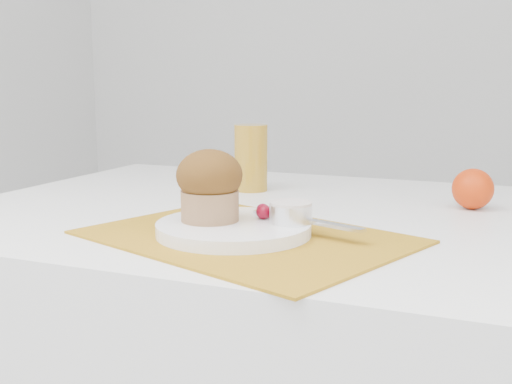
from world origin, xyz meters
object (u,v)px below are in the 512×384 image
at_px(plate, 234,228).
at_px(muffin, 210,185).
at_px(orange, 473,189).
at_px(juice_glass, 251,158).

relative_size(plate, muffin, 2.14).
bearing_deg(orange, muffin, -134.28).
bearing_deg(muffin, juice_glass, 104.11).
bearing_deg(muffin, orange, 45.72).
bearing_deg(plate, orange, 48.78).
bearing_deg(juice_glass, orange, -3.15).
height_order(plate, muffin, muffin).
distance_m(plate, muffin, 0.07).
xyz_separation_m(orange, juice_glass, (-0.41, 0.02, 0.03)).
xyz_separation_m(juice_glass, muffin, (0.09, -0.35, 0.01)).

